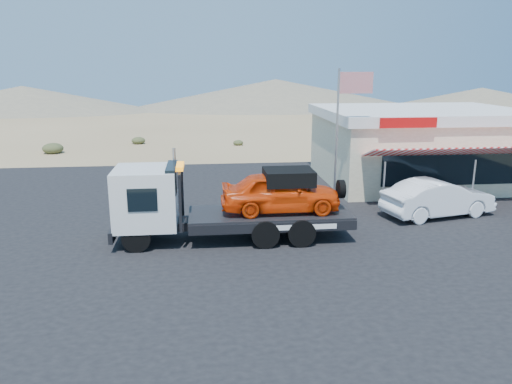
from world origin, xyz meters
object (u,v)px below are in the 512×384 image
Objects in this scene: flagpole at (342,122)px; jerky_store at (419,145)px; white_sedan at (438,198)px; tow_truck at (227,199)px.

jerky_store is at bearing 38.79° from flagpole.
flagpole reaches higher than white_sedan.
jerky_store is 1.73× the size of flagpole.
tow_truck is 0.80× the size of jerky_store.
tow_truck is 6.87m from flagpole.
jerky_store is at bearing -29.70° from white_sedan.
tow_truck is 13.63m from jerky_store.
tow_truck is at bearing -143.61° from flagpole.
jerky_store is (1.93, 6.45, 1.20)m from white_sedan.
tow_truck is 1.39× the size of flagpole.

